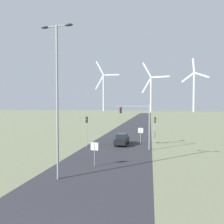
# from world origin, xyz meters

# --- Properties ---
(road_surface) EXTENTS (10.00, 240.00, 0.01)m
(road_surface) POSITION_xyz_m (0.00, 48.00, 0.00)
(road_surface) COLOR #2D2D33
(road_surface) RESTS_ON ground
(streetlamp) EXTENTS (2.86, 0.32, 12.77)m
(streetlamp) POSITION_xyz_m (-2.81, 8.62, 7.70)
(streetlamp) COLOR #93999E
(streetlamp) RESTS_ON ground
(stop_sign_near) EXTENTS (0.81, 0.07, 2.45)m
(stop_sign_near) POSITION_xyz_m (-0.79, 12.25, 1.71)
(stop_sign_near) COLOR #93999E
(stop_sign_near) RESTS_ON ground
(stop_sign_far) EXTENTS (0.81, 0.07, 2.67)m
(stop_sign_far) POSITION_xyz_m (3.24, 23.63, 1.87)
(stop_sign_far) COLOR #93999E
(stop_sign_far) RESTS_ON ground
(traffic_light_post_near_left) EXTENTS (0.28, 0.34, 4.57)m
(traffic_light_post_near_left) POSITION_xyz_m (-4.66, 20.30, 3.33)
(traffic_light_post_near_left) COLOR #93999E
(traffic_light_post_near_left) RESTS_ON ground
(traffic_light_post_near_right) EXTENTS (0.28, 0.34, 4.38)m
(traffic_light_post_near_right) POSITION_xyz_m (5.50, 24.51, 3.20)
(traffic_light_post_near_right) COLOR #93999E
(traffic_light_post_near_right) RESTS_ON ground
(traffic_light_mast_overhead) EXTENTS (4.85, 0.35, 6.37)m
(traffic_light_mast_overhead) POSITION_xyz_m (2.98, 20.32, 4.55)
(traffic_light_mast_overhead) COLOR #93999E
(traffic_light_mast_overhead) RESTS_ON ground
(car_approaching) EXTENTS (1.93, 4.15, 1.83)m
(car_approaching) POSITION_xyz_m (0.34, 22.80, 0.91)
(car_approaching) COLOR black
(car_approaching) RESTS_ON ground
(wind_turbine_far_left) EXTENTS (35.97, 3.13, 72.38)m
(wind_turbine_far_left) POSITION_xyz_m (-61.07, 238.07, 31.96)
(wind_turbine_far_left) COLOR silver
(wind_turbine_far_left) RESTS_ON ground
(wind_turbine_left) EXTENTS (33.16, 8.57, 62.53)m
(wind_turbine_left) POSITION_xyz_m (5.46, 219.58, 27.15)
(wind_turbine_left) COLOR silver
(wind_turbine_left) RESTS_ON ground
(wind_turbine_center) EXTENTS (28.00, 12.38, 63.56)m
(wind_turbine_center) POSITION_xyz_m (55.02, 218.51, 28.27)
(wind_turbine_center) COLOR silver
(wind_turbine_center) RESTS_ON ground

